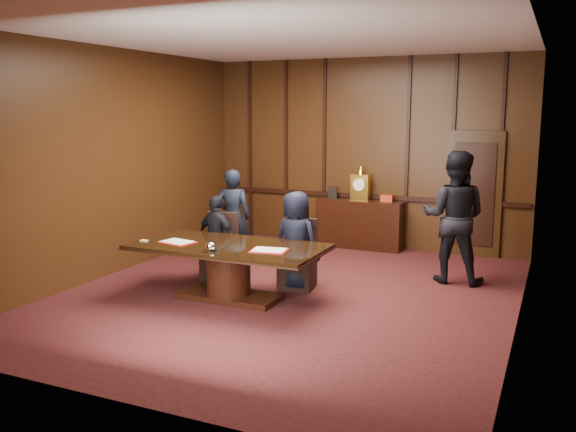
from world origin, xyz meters
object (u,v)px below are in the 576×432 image
object	(u,v)px
conference_table	(228,263)
witness_left	(233,217)
sideboard	(360,222)
witness_right	(454,217)
signatory_right	(296,241)
signatory_left	(217,238)

from	to	relation	value
conference_table	witness_left	world-z (taller)	witness_left
sideboard	conference_table	size ratio (longest dim) A/B	0.61
sideboard	witness_left	bearing A→B (deg)	-126.15
conference_table	witness_right	bearing A→B (deg)	39.05
conference_table	witness_right	size ratio (longest dim) A/B	1.33
signatory_right	witness_right	distance (m)	2.40
signatory_right	sideboard	bearing A→B (deg)	-80.36
conference_table	signatory_right	bearing A→B (deg)	50.91
signatory_left	signatory_right	distance (m)	1.30
witness_right	conference_table	bearing A→B (deg)	38.41
conference_table	witness_right	distance (m)	3.41
signatory_left	witness_right	size ratio (longest dim) A/B	0.65
conference_table	signatory_left	size ratio (longest dim) A/B	2.04
signatory_right	witness_right	size ratio (longest dim) A/B	0.72
sideboard	signatory_right	world-z (taller)	sideboard
sideboard	witness_left	xyz separation A→B (m)	(-1.53, -2.09, 0.32)
sideboard	signatory_left	world-z (taller)	sideboard
conference_table	signatory_right	world-z (taller)	signatory_right
sideboard	witness_left	world-z (taller)	witness_left
conference_table	signatory_right	distance (m)	1.05
sideboard	witness_right	bearing A→B (deg)	-39.74
sideboard	signatory_left	distance (m)	3.24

